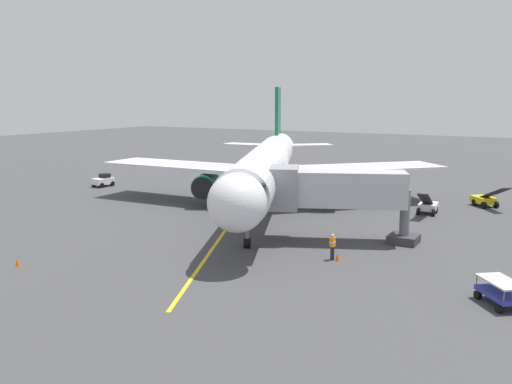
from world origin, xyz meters
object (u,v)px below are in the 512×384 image
(belt_loader_near_nose, at_px, (485,199))
(tug_starboard_side, at_px, (103,181))
(ground_crew_marshaller, at_px, (332,247))
(airplane, at_px, (266,166))
(belt_loader_portside, at_px, (428,206))
(safety_cone_nose_right, at_px, (18,262))
(jet_bridge, at_px, (326,190))
(safety_cone_nose_left, at_px, (338,257))
(baggage_cart_rear_apron, at_px, (501,292))

(belt_loader_near_nose, distance_m, tug_starboard_side, 41.64)
(ground_crew_marshaller, bearing_deg, belt_loader_near_nose, -104.55)
(airplane, distance_m, belt_loader_portside, 15.04)
(belt_loader_portside, height_order, safety_cone_nose_right, belt_loader_portside)
(jet_bridge, bearing_deg, ground_crew_marshaller, 118.38)
(jet_bridge, height_order, safety_cone_nose_left, jet_bridge)
(safety_cone_nose_left, bearing_deg, belt_loader_near_nose, -103.64)
(tug_starboard_side, xyz_separation_m, safety_cone_nose_right, (-18.11, 25.45, -0.43))
(airplane, xyz_separation_m, safety_cone_nose_right, (4.74, 23.36, -3.73))
(airplane, height_order, jet_bridge, airplane)
(belt_loader_portside, height_order, baggage_cart_rear_apron, belt_loader_portside)
(belt_loader_near_nose, height_order, safety_cone_nose_left, belt_loader_near_nose)
(baggage_cart_rear_apron, bearing_deg, ground_crew_marshaller, -16.95)
(belt_loader_near_nose, bearing_deg, airplane, 32.15)
(jet_bridge, relative_size, safety_cone_nose_right, 20.35)
(airplane, height_order, safety_cone_nose_right, airplane)
(safety_cone_nose_left, bearing_deg, baggage_cart_rear_apron, 162.57)
(belt_loader_portside, relative_size, baggage_cart_rear_apron, 1.60)
(safety_cone_nose_right, bearing_deg, jet_bridge, -133.07)
(belt_loader_near_nose, bearing_deg, jet_bridge, 66.61)
(ground_crew_marshaller, bearing_deg, jet_bridge, -61.62)
(jet_bridge, xyz_separation_m, safety_cone_nose_right, (14.12, 15.10, -3.49))
(ground_crew_marshaller, distance_m, belt_loader_near_nose, 24.42)
(ground_crew_marshaller, xyz_separation_m, safety_cone_nose_left, (-0.39, 0.03, -0.61))
(jet_bridge, xyz_separation_m, safety_cone_nose_left, (-2.66, 4.23, -3.49))
(airplane, bearing_deg, baggage_cart_rear_apron, 144.57)
(ground_crew_marshaller, xyz_separation_m, belt_loader_portside, (-2.11, -17.57, -0.17))
(ground_crew_marshaller, distance_m, safety_cone_nose_right, 19.69)
(belt_loader_near_nose, xyz_separation_m, safety_cone_nose_left, (5.74, 23.67, -0.44))
(tug_starboard_side, bearing_deg, ground_crew_marshaller, 157.14)
(ground_crew_marshaller, distance_m, belt_loader_portside, 17.70)
(baggage_cart_rear_apron, height_order, safety_cone_nose_right, baggage_cart_rear_apron)
(tug_starboard_side, bearing_deg, belt_loader_near_nose, -167.39)
(jet_bridge, height_order, baggage_cart_rear_apron, jet_bridge)
(tug_starboard_side, distance_m, safety_cone_nose_left, 37.82)
(belt_loader_portside, bearing_deg, tug_starboard_side, 4.72)
(belt_loader_near_nose, relative_size, safety_cone_nose_right, 7.74)
(jet_bridge, relative_size, baggage_cart_rear_apron, 3.85)
(airplane, height_order, baggage_cart_rear_apron, airplane)
(belt_loader_portside, xyz_separation_m, safety_cone_nose_right, (18.50, 28.47, -0.44))
(jet_bridge, bearing_deg, baggage_cart_rear_apron, 149.68)
(ground_crew_marshaller, xyz_separation_m, tug_starboard_side, (34.50, -14.55, -0.18))
(jet_bridge, height_order, belt_loader_near_nose, jet_bridge)
(jet_bridge, bearing_deg, safety_cone_nose_right, 46.93)
(baggage_cart_rear_apron, height_order, safety_cone_nose_left, baggage_cart_rear_apron)
(belt_loader_near_nose, distance_m, safety_cone_nose_left, 24.36)
(tug_starboard_side, distance_m, safety_cone_nose_right, 31.24)
(jet_bridge, distance_m, ground_crew_marshaller, 5.57)
(ground_crew_marshaller, distance_m, baggage_cart_rear_apron, 10.74)
(tug_starboard_side, height_order, baggage_cart_rear_apron, tug_starboard_side)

